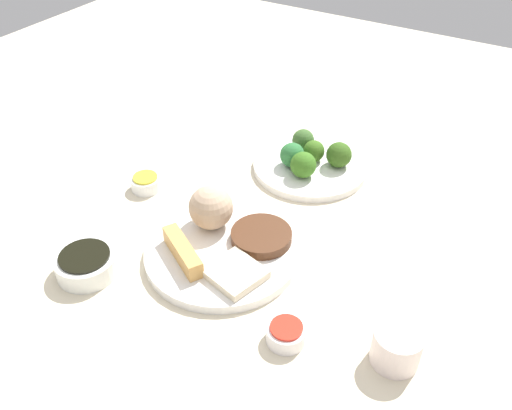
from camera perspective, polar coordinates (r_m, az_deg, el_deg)
The scene contains 19 objects.
tabletop at distance 0.94m, azimuth -1.73°, elevation -3.91°, with size 2.20×2.20×0.02m, color beige.
main_plate at distance 0.90m, azimuth -3.39°, elevation -4.93°, with size 0.25×0.25×0.02m, color white.
rice_scoop at distance 0.92m, azimuth -4.66°, elevation -0.25°, with size 0.07×0.07×0.07m, color tan.
spring_roll at distance 0.88m, azimuth -7.55°, elevation -4.76°, with size 0.11×0.02×0.03m, color tan.
crab_rangoon_wonton at distance 0.84m, azimuth -2.16°, elevation -7.03°, with size 0.07×0.08×0.01m, color beige.
stir_fry_heap at distance 0.90m, azimuth 0.53°, elevation -3.25°, with size 0.10×0.10×0.02m, color #4C2A17.
broccoli_plate at distance 1.10m, azimuth 5.60°, elevation 4.01°, with size 0.23×0.23×0.01m, color white.
broccoli_floret_0 at distance 1.10m, azimuth 5.97°, elevation 5.55°, with size 0.04×0.04×0.04m, color #3C661D.
broccoli_floret_1 at distance 1.05m, azimuth 4.88°, elevation 4.14°, with size 0.05×0.05×0.05m, color #396E1F.
broccoli_floret_2 at distance 1.08m, azimuth 3.75°, elevation 5.15°, with size 0.05×0.05×0.05m, color #2D6F36.
broccoli_floret_3 at distance 1.09m, azimuth 8.53°, elevation 5.13°, with size 0.05×0.05×0.05m, color #355B1B.
broccoli_floret_4 at distance 1.13m, azimuth 4.87°, elevation 6.66°, with size 0.04×0.04×0.04m, color #3A5E2A.
soy_sauce_bowl at distance 0.91m, azimuth -17.03°, elevation -5.89°, with size 0.10×0.10×0.03m, color white.
soy_sauce_bowl_liquid at distance 0.89m, azimuth -17.25°, elevation -5.02°, with size 0.08×0.08×0.00m, color black.
sauce_ramekin_hot_mustard at distance 1.06m, azimuth -11.25°, elevation 2.19°, with size 0.06×0.06×0.02m, color white.
sauce_ramekin_hot_mustard_liquid at distance 1.05m, azimuth -11.34°, elevation 2.81°, with size 0.05×0.05×0.00m, color yellow.
sauce_ramekin_sweet_and_sour at distance 0.78m, azimuth 3.11°, elevation -13.13°, with size 0.06×0.06×0.02m, color white.
sauce_ramekin_sweet_and_sour_liquid at distance 0.77m, azimuth 3.15°, elevation -12.47°, with size 0.05×0.05×0.00m, color red.
teacup at distance 0.77m, azimuth 14.27°, elevation -13.98°, with size 0.07×0.07×0.05m, color white.
Camera 1 is at (0.59, 0.39, 0.64)m, focal length 38.90 mm.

